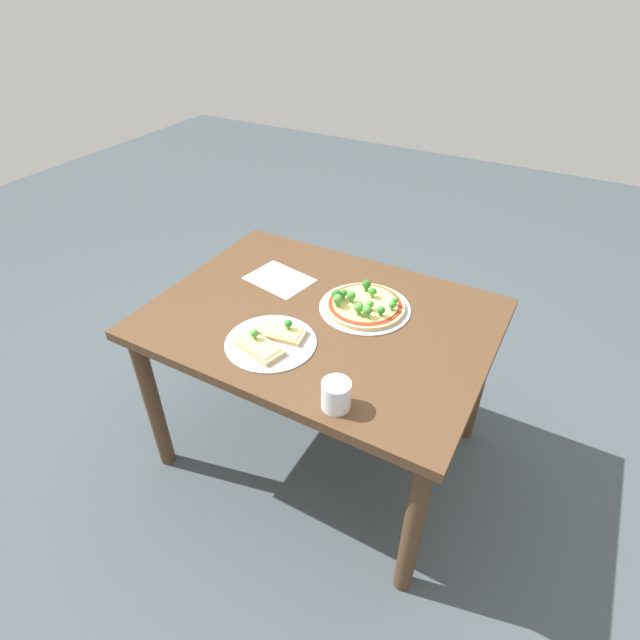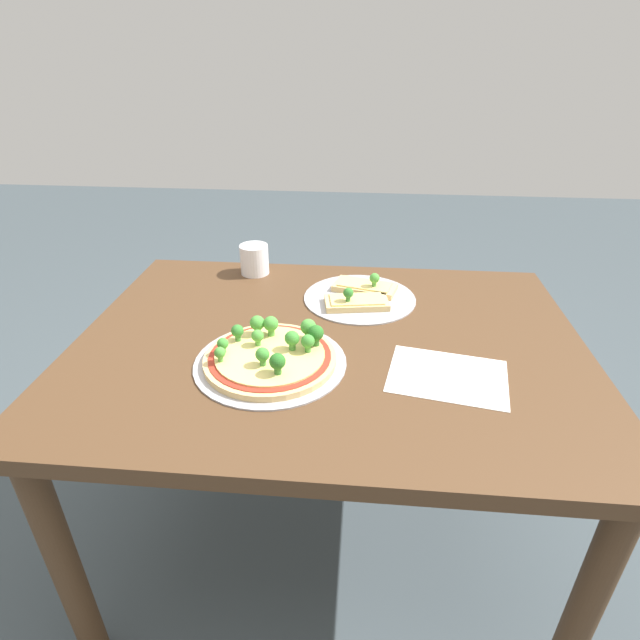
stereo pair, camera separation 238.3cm
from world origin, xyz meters
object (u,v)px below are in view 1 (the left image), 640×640
object	(u,v)px
dining_table	(321,335)
pizza_tray_slice	(270,340)
drinking_cup	(336,395)
pizza_tray_whole	(364,305)

from	to	relation	value
dining_table	pizza_tray_slice	bearing A→B (deg)	-107.66
pizza_tray_slice	drinking_cup	distance (m)	0.35
dining_table	pizza_tray_whole	distance (m)	0.19
pizza_tray_whole	drinking_cup	bearing A→B (deg)	-74.15
pizza_tray_whole	pizza_tray_slice	distance (m)	0.37
pizza_tray_slice	drinking_cup	world-z (taller)	drinking_cup
dining_table	drinking_cup	distance (m)	0.46
dining_table	drinking_cup	size ratio (longest dim) A/B	13.43
pizza_tray_slice	dining_table	bearing A→B (deg)	72.34
drinking_cup	pizza_tray_whole	bearing A→B (deg)	105.85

